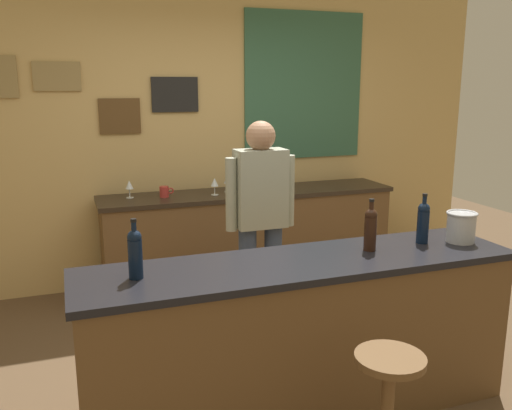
# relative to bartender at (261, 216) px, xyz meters

# --- Properties ---
(ground_plane) EXTENTS (10.00, 10.00, 0.00)m
(ground_plane) POSITION_rel_bartender_xyz_m (-0.11, -0.57, -0.94)
(ground_plane) COLOR brown
(back_wall) EXTENTS (6.00, 0.09, 2.80)m
(back_wall) POSITION_rel_bartender_xyz_m (-0.09, 1.46, 0.48)
(back_wall) COLOR tan
(back_wall) RESTS_ON ground_plane
(bar_counter) EXTENTS (2.48, 0.60, 0.92)m
(bar_counter) POSITION_rel_bartender_xyz_m (-0.11, -0.97, -0.47)
(bar_counter) COLOR brown
(bar_counter) RESTS_ON ground_plane
(side_counter) EXTENTS (2.74, 0.56, 0.90)m
(side_counter) POSITION_rel_bartender_xyz_m (0.29, 1.08, -0.48)
(side_counter) COLOR brown
(side_counter) RESTS_ON ground_plane
(bartender) EXTENTS (0.52, 0.21, 1.62)m
(bartender) POSITION_rel_bartender_xyz_m (0.00, 0.00, 0.00)
(bartender) COLOR #384766
(bartender) RESTS_ON ground_plane
(bar_stool) EXTENTS (0.32, 0.32, 0.68)m
(bar_stool) POSITION_rel_bartender_xyz_m (0.00, -1.67, -0.48)
(bar_stool) COLOR brown
(bar_stool) RESTS_ON ground_plane
(wine_bottle_a) EXTENTS (0.07, 0.07, 0.31)m
(wine_bottle_a) POSITION_rel_bartender_xyz_m (-1.01, -0.94, 0.12)
(wine_bottle_a) COLOR black
(wine_bottle_a) RESTS_ON bar_counter
(wine_bottle_b) EXTENTS (0.07, 0.07, 0.31)m
(wine_bottle_b) POSITION_rel_bartender_xyz_m (0.33, -0.93, 0.12)
(wine_bottle_b) COLOR black
(wine_bottle_b) RESTS_ON bar_counter
(wine_bottle_c) EXTENTS (0.07, 0.07, 0.31)m
(wine_bottle_c) POSITION_rel_bartender_xyz_m (0.72, -0.91, 0.12)
(wine_bottle_c) COLOR black
(wine_bottle_c) RESTS_ON bar_counter
(ice_bucket) EXTENTS (0.19, 0.19, 0.19)m
(ice_bucket) POSITION_rel_bartender_xyz_m (0.95, -0.97, 0.08)
(ice_bucket) COLOR #B7BABF
(ice_bucket) RESTS_ON bar_counter
(wine_glass_a) EXTENTS (0.07, 0.07, 0.16)m
(wine_glass_a) POSITION_rel_bartender_xyz_m (-0.79, 1.15, 0.07)
(wine_glass_a) COLOR silver
(wine_glass_a) RESTS_ON side_counter
(wine_glass_b) EXTENTS (0.07, 0.07, 0.16)m
(wine_glass_b) POSITION_rel_bartender_xyz_m (-0.06, 1.03, 0.07)
(wine_glass_b) COLOR silver
(wine_glass_b) RESTS_ON side_counter
(wine_glass_c) EXTENTS (0.07, 0.07, 0.16)m
(wine_glass_c) POSITION_rel_bartender_xyz_m (0.09, 1.12, 0.07)
(wine_glass_c) COLOR silver
(wine_glass_c) RESTS_ON side_counter
(wine_glass_d) EXTENTS (0.07, 0.07, 0.16)m
(wine_glass_d) POSITION_rel_bartender_xyz_m (0.38, 1.13, 0.07)
(wine_glass_d) COLOR silver
(wine_glass_d) RESTS_ON side_counter
(coffee_mug) EXTENTS (0.12, 0.08, 0.09)m
(coffee_mug) POSITION_rel_bartender_xyz_m (-0.50, 1.09, 0.01)
(coffee_mug) COLOR #B2332D
(coffee_mug) RESTS_ON side_counter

